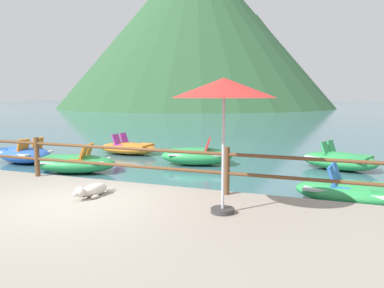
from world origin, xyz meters
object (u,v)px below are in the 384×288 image
at_px(pedal_boat_2, 197,156).
at_px(pedal_boat_3, 339,160).
at_px(pedal_boat_4, 352,192).
at_px(pedal_boat_1, 128,148).
at_px(pedal_boat_6, 75,163).
at_px(beach_umbrella, 224,90).
at_px(dog_resting, 92,190).
at_px(pedal_boat_0, 25,154).

distance_m(pedal_boat_2, pedal_boat_3, 4.61).
bearing_deg(pedal_boat_3, pedal_boat_4, -86.06).
xyz_separation_m(pedal_boat_3, pedal_boat_4, (0.28, -4.07, -0.03)).
height_order(pedal_boat_2, pedal_boat_4, pedal_boat_2).
bearing_deg(pedal_boat_1, pedal_boat_4, -28.76).
bearing_deg(pedal_boat_6, beach_umbrella, -31.19).
xyz_separation_m(dog_resting, pedal_boat_2, (-0.06, 5.97, -0.21)).
height_order(pedal_boat_0, pedal_boat_2, pedal_boat_2).
bearing_deg(dog_resting, pedal_boat_3, 56.87).
bearing_deg(pedal_boat_2, pedal_boat_6, -139.68).
bearing_deg(beach_umbrella, pedal_boat_3, 75.42).
xyz_separation_m(pedal_boat_2, pedal_boat_6, (-3.02, -2.57, -0.02)).
xyz_separation_m(pedal_boat_0, pedal_boat_1, (2.34, 3.09, -0.06)).
bearing_deg(pedal_boat_3, pedal_boat_2, -169.13).
relative_size(pedal_boat_0, pedal_boat_6, 0.85).
distance_m(pedal_boat_2, pedal_boat_6, 3.97).
xyz_separation_m(beach_umbrella, pedal_boat_2, (-2.73, 6.05, -2.13)).
relative_size(beach_umbrella, pedal_boat_6, 0.81).
distance_m(beach_umbrella, pedal_boat_2, 6.97).
height_order(pedal_boat_0, pedal_boat_3, pedal_boat_0).
bearing_deg(dog_resting, pedal_boat_6, 132.20).
bearing_deg(pedal_boat_4, pedal_boat_2, 146.34).
xyz_separation_m(pedal_boat_0, pedal_boat_2, (5.76, 1.78, 0.01)).
bearing_deg(pedal_boat_1, beach_umbrella, -50.12).
xyz_separation_m(pedal_boat_1, pedal_boat_6, (0.40, -3.88, 0.05)).
height_order(beach_umbrella, pedal_boat_2, beach_umbrella).
distance_m(beach_umbrella, pedal_boat_4, 4.14).
distance_m(dog_resting, pedal_boat_1, 8.08).
height_order(beach_umbrella, pedal_boat_6, beach_umbrella).
height_order(pedal_boat_1, pedal_boat_2, pedal_boat_2).
xyz_separation_m(beach_umbrella, pedal_boat_3, (1.80, 6.92, -2.15)).
bearing_deg(pedal_boat_3, pedal_boat_0, -165.58).
bearing_deg(pedal_boat_2, pedal_boat_4, -33.66).
distance_m(pedal_boat_2, pedal_boat_4, 5.78).
height_order(pedal_boat_0, pedal_boat_6, pedal_boat_0).
distance_m(pedal_boat_1, pedal_boat_2, 3.67).
xyz_separation_m(pedal_boat_1, pedal_boat_3, (7.95, -0.45, 0.06)).
bearing_deg(pedal_boat_1, pedal_boat_3, -3.21).
bearing_deg(beach_umbrella, pedal_boat_4, 53.85).
bearing_deg(pedal_boat_3, pedal_boat_1, 176.79).
xyz_separation_m(dog_resting, pedal_boat_6, (-3.09, 3.41, -0.23)).
height_order(pedal_boat_0, pedal_boat_4, pedal_boat_0).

